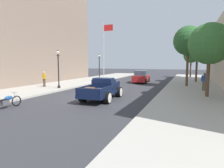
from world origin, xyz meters
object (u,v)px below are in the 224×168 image
at_px(motorcycle_parked, 6,101).
at_px(pedestrian_sidewalk_left, 44,78).
at_px(hotrod_truck_navy, 103,89).
at_px(street_tree_second, 188,41).
at_px(street_tree_nearest, 210,44).
at_px(car_background_red, 141,77).
at_px(street_lamp_near, 58,66).
at_px(street_lamp_far, 99,65).
at_px(street_tree_farthest, 191,56).
at_px(street_tree_third, 197,50).
at_px(pedestrian_sidewalk_right, 204,80).
at_px(flagpole, 105,45).

bearing_deg(motorcycle_parked, pedestrian_sidewalk_left, 117.91).
height_order(hotrod_truck_navy, street_tree_second, street_tree_second).
xyz_separation_m(street_tree_nearest, street_tree_second, (-1.51, 6.54, 0.97)).
relative_size(car_background_red, street_lamp_near, 1.13).
relative_size(motorcycle_parked, street_lamp_far, 0.55).
relative_size(hotrod_truck_navy, street_tree_farthest, 0.97).
bearing_deg(street_tree_farthest, street_tree_nearest, -87.29).
height_order(car_background_red, street_tree_third, street_tree_third).
relative_size(pedestrian_sidewalk_left, street_tree_farthest, 0.32).
height_order(street_lamp_far, street_tree_third, street_tree_third).
height_order(motorcycle_parked, street_tree_farthest, street_tree_farthest).
height_order(pedestrian_sidewalk_left, street_lamp_far, street_lamp_far).
xyz_separation_m(car_background_red, street_tree_third, (7.00, 2.45, 3.71)).
xyz_separation_m(street_lamp_near, street_lamp_far, (0.17, 9.19, 0.00)).
xyz_separation_m(hotrod_truck_navy, motorcycle_parked, (-4.04, -5.04, -0.31)).
xyz_separation_m(pedestrian_sidewalk_right, street_tree_second, (-1.53, 3.14, 3.99)).
bearing_deg(street_tree_nearest, pedestrian_sidewalk_left, 179.73).
distance_m(motorcycle_parked, flagpole, 22.69).
bearing_deg(street_lamp_near, car_background_red, 57.58).
distance_m(car_background_red, street_tree_third, 8.29).
bearing_deg(street_tree_farthest, pedestrian_sidewalk_right, -86.67).
xyz_separation_m(street_lamp_far, street_tree_third, (13.08, 3.10, 2.09)).
relative_size(flagpole, street_tree_nearest, 1.66).
bearing_deg(street_tree_nearest, motorcycle_parked, -144.53).
distance_m(hotrod_truck_navy, street_tree_nearest, 8.59).
distance_m(motorcycle_parked, pedestrian_sidewalk_right, 16.17).
height_order(hotrod_truck_navy, flagpole, flagpole).
distance_m(street_lamp_near, street_lamp_far, 9.19).
bearing_deg(street_lamp_near, street_tree_second, 28.88).
xyz_separation_m(pedestrian_sidewalk_left, street_tree_second, (14.16, 6.47, 3.99)).
bearing_deg(street_tree_second, pedestrian_sidewalk_right, -63.95).
bearing_deg(motorcycle_parked, street_tree_nearest, 35.47).
bearing_deg(street_tree_farthest, motorcycle_parked, -109.61).
bearing_deg(motorcycle_parked, street_lamp_far, 96.97).
xyz_separation_m(motorcycle_parked, car_background_red, (3.98, 17.79, 0.33)).
bearing_deg(street_lamp_near, hotrod_truck_navy, -24.73).
relative_size(pedestrian_sidewalk_left, pedestrian_sidewalk_right, 1.00).
distance_m(street_lamp_far, street_tree_nearest, 16.30).
xyz_separation_m(street_lamp_near, flagpole, (-1.00, 13.86, 3.39)).
bearing_deg(street_tree_third, street_tree_nearest, -88.30).
bearing_deg(pedestrian_sidewalk_right, car_background_red, 139.53).
xyz_separation_m(hotrod_truck_navy, street_lamp_near, (-6.31, 2.90, 1.63)).
relative_size(car_background_red, flagpole, 0.48).
xyz_separation_m(pedestrian_sidewalk_left, street_tree_farthest, (14.67, 20.89, 2.89)).
relative_size(street_lamp_far, street_tree_nearest, 0.70).
bearing_deg(street_lamp_near, pedestrian_sidewalk_left, 174.24).
height_order(hotrod_truck_navy, street_lamp_near, street_lamp_near).
bearing_deg(pedestrian_sidewalk_left, street_lamp_near, -5.76).
xyz_separation_m(street_lamp_near, street_tree_farthest, (12.61, 21.09, 1.59)).
relative_size(car_background_red, street_tree_second, 0.67).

